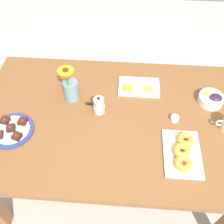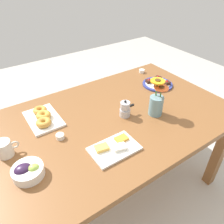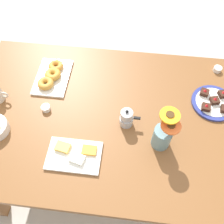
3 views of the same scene
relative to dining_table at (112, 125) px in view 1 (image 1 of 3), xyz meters
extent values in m
plane|color=#B7B2A8|center=(0.00, 0.00, -0.65)|extent=(6.00, 6.00, 0.00)
cube|color=brown|center=(0.00, 0.00, 0.07)|extent=(1.60, 1.00, 0.04)
cube|color=brown|center=(-0.72, -0.42, -0.30)|extent=(0.07, 0.07, 0.70)
cube|color=brown|center=(0.72, -0.42, -0.30)|extent=(0.07, 0.07, 0.70)
torus|color=beige|center=(-0.59, 0.04, 0.13)|extent=(0.05, 0.01, 0.05)
cylinder|color=white|center=(-0.59, -0.16, 0.11)|extent=(0.15, 0.15, 0.05)
ellipsoid|color=#2D1938|center=(-0.61, -0.15, 0.13)|extent=(0.08, 0.07, 0.04)
ellipsoid|color=#9EC14C|center=(-0.56, -0.17, 0.13)|extent=(0.05, 0.04, 0.04)
cube|color=white|center=(-0.15, -0.25, 0.09)|extent=(0.26, 0.17, 0.01)
cube|color=#EFB74C|center=(-0.21, -0.22, 0.11)|extent=(0.08, 0.06, 0.02)
cube|color=white|center=(-0.13, -0.27, 0.11)|extent=(0.08, 0.07, 0.02)
cube|color=orange|center=(-0.08, -0.22, 0.11)|extent=(0.07, 0.05, 0.01)
cube|color=white|center=(-0.38, 0.22, 0.09)|extent=(0.19, 0.28, 0.01)
torus|color=#C78B36|center=(-0.40, 0.15, 0.12)|extent=(0.11, 0.11, 0.04)
torus|color=gold|center=(-0.37, 0.22, 0.12)|extent=(0.11, 0.11, 0.04)
torus|color=#CF8834|center=(-0.37, 0.29, 0.12)|extent=(0.12, 0.12, 0.03)
cylinder|color=white|center=(-0.36, 0.00, 0.10)|extent=(0.05, 0.05, 0.03)
cylinder|color=maroon|center=(-0.36, 0.00, 0.11)|extent=(0.04, 0.04, 0.01)
cylinder|color=navy|center=(0.54, 0.15, 0.09)|extent=(0.24, 0.24, 0.01)
cylinder|color=white|center=(0.54, 0.15, 0.09)|extent=(0.20, 0.20, 0.01)
cube|color=#381E14|center=(0.49, 0.20, 0.11)|extent=(0.05, 0.05, 0.02)
cone|color=red|center=(0.49, 0.20, 0.13)|extent=(0.02, 0.02, 0.01)
cube|color=#381E14|center=(0.49, 0.10, 0.11)|extent=(0.05, 0.05, 0.02)
cone|color=red|center=(0.49, 0.10, 0.13)|extent=(0.02, 0.02, 0.01)
cube|color=#381E14|center=(0.59, 0.10, 0.11)|extent=(0.05, 0.05, 0.02)
cone|color=red|center=(0.59, 0.10, 0.13)|extent=(0.02, 0.02, 0.01)
cube|color=#381E14|center=(0.54, 0.15, 0.11)|extent=(0.05, 0.05, 0.02)
cone|color=red|center=(0.54, 0.15, 0.13)|extent=(0.02, 0.02, 0.01)
cylinder|color=#6B939E|center=(0.26, -0.13, 0.15)|extent=(0.09, 0.09, 0.13)
cylinder|color=#3D702D|center=(0.26, -0.11, 0.26)|extent=(0.01, 0.01, 0.10)
cylinder|color=orange|center=(0.26, -0.11, 0.32)|extent=(0.09, 0.09, 0.01)
cylinder|color=#472D14|center=(0.26, -0.11, 0.32)|extent=(0.04, 0.04, 0.01)
cylinder|color=#3D702D|center=(0.27, -0.14, 0.24)|extent=(0.01, 0.01, 0.06)
cylinder|color=orange|center=(0.27, -0.14, 0.28)|extent=(0.09, 0.09, 0.01)
cylinder|color=#472D14|center=(0.27, -0.14, 0.28)|extent=(0.04, 0.04, 0.01)
cylinder|color=#B7B7BC|center=(0.08, -0.03, 0.11)|extent=(0.07, 0.07, 0.05)
cylinder|color=#B7B7BC|center=(0.08, -0.03, 0.14)|extent=(0.05, 0.05, 0.01)
cylinder|color=#B7B7BC|center=(0.08, -0.03, 0.17)|extent=(0.06, 0.06, 0.04)
sphere|color=black|center=(0.08, -0.03, 0.20)|extent=(0.02, 0.02, 0.02)
cube|color=black|center=(0.13, -0.03, 0.15)|extent=(0.04, 0.01, 0.01)
camera|label=1|loc=(-0.07, 0.91, 1.22)|focal=40.00mm
camera|label=2|loc=(-0.64, -0.93, 0.94)|focal=35.00mm
camera|label=3|loc=(0.08, -0.70, 1.22)|focal=40.00mm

